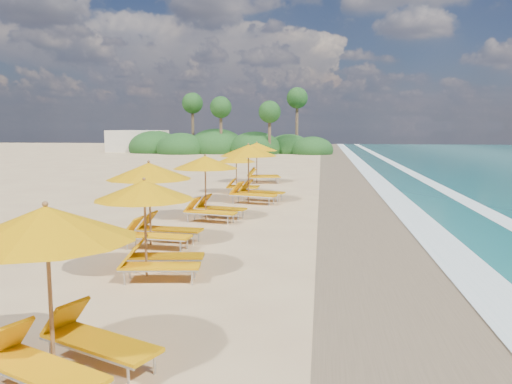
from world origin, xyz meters
name	(u,v)px	position (x,y,z in m)	size (l,w,h in m)	color
ground	(256,228)	(0.00, 0.00, 0.00)	(160.00, 160.00, 0.00)	tan
wet_sand	(381,231)	(4.00, 0.00, 0.01)	(4.00, 160.00, 0.01)	#7E694B
surf_foam	(470,233)	(6.70, 0.00, 0.03)	(4.00, 160.00, 0.01)	white
station_1	(58,281)	(-1.27, -10.12, 1.32)	(3.08, 3.06, 2.36)	olive
station_2	(153,221)	(-1.57, -5.55, 1.24)	(2.60, 2.46, 2.22)	olive
station_3	(156,198)	(-2.46, -2.70, 1.34)	(2.74, 2.58, 2.39)	olive
station_4	(210,183)	(-1.80, 1.26, 1.32)	(2.88, 2.77, 2.35)	olive
station_5	(253,169)	(-0.89, 5.66, 1.45)	(3.24, 3.15, 2.60)	olive
station_6	(239,171)	(-1.96, 8.64, 1.12)	(2.13, 1.96, 1.99)	olive
station_7	(260,160)	(-1.51, 13.36, 1.36)	(2.95, 2.83, 2.43)	olive
treeline	(224,145)	(-9.94, 45.51, 1.00)	(25.80, 8.80, 9.74)	#163D14
beach_building	(138,141)	(-22.00, 48.00, 1.40)	(7.00, 5.00, 2.80)	beige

